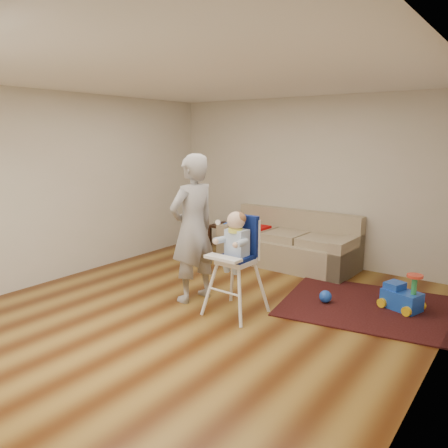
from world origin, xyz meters
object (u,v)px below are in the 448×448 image
Objects in this scene: toy_ball at (325,297)px; high_chair at (236,265)px; side_table at (225,237)px; adult at (193,229)px; sofa at (287,239)px; ride_on_toy at (402,290)px.

toy_ball is 0.13× the size of high_chair.
adult reaches higher than side_table.
sofa is at bearing 104.33° from high_chair.
sofa is at bearing 134.23° from toy_ball.
side_table is (-1.39, 0.20, -0.20)m from sofa.
adult is (-1.44, -0.85, 0.84)m from toy_ball.
sofa is 1.42m from side_table.
sofa is 14.46× the size of toy_ball.
high_chair is at bearing -75.77° from sofa.
side_table is at bearing 173.55° from sofa.
side_table is 2.99m from toy_ball.
adult reaches higher than high_chair.
high_chair is (-1.57, -1.25, 0.34)m from ride_on_toy.
ride_on_toy reaches higher than toy_ball.
ride_on_toy is at bearing -17.85° from side_table.
high_chair is 0.66× the size of adult.
side_table is 0.99× the size of ride_on_toy.
sofa is at bearing -8.35° from side_table.
ride_on_toy is at bearing 40.61° from high_chair.
side_table is at bearing 150.83° from toy_ball.
side_table reaches higher than toy_ball.
toy_ball is at bearing 52.47° from high_chair.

